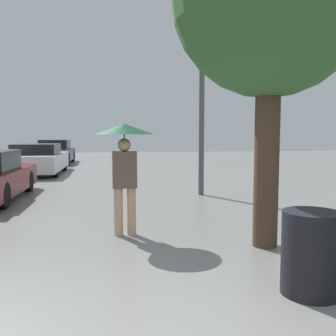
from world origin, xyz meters
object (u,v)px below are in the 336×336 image
Objects in this scene: parked_car_third at (38,159)px; tree at (270,0)px; street_lamp at (202,65)px; parked_car_farthest at (56,152)px; trash_bin at (311,253)px; pedestrian at (124,149)px.

parked_car_third is 0.91× the size of tree.
parked_car_third is at bearing 130.93° from street_lamp.
trash_bin is (4.90, -17.44, -0.18)m from parked_car_farthest.
trash_bin is at bearing -93.50° from street_lamp.
pedestrian is at bearing 125.17° from trash_bin.
pedestrian reaches higher than trash_bin.
parked_car_third is at bearing 115.60° from tree.
parked_car_third is 11.96m from tree.
trash_bin is (1.72, -2.44, -0.94)m from pedestrian.
parked_car_third is at bearing -89.18° from parked_car_farthest.
tree is 5.72× the size of trash_bin.
trash_bin is (-0.37, -6.08, -2.90)m from street_lamp.
parked_car_farthest is at bearing 107.83° from tree.
tree is 3.35m from trash_bin.
pedestrian is 4.63m from street_lamp.
pedestrian is 0.34× the size of street_lamp.
parked_car_farthest is 12.81m from street_lamp.
tree reaches higher than parked_car_third.
parked_car_farthest is 16.89m from tree.
street_lamp is 6.18× the size of trash_bin.
pedestrian is 2.91m from tree.
parked_car_third reaches higher than trash_bin.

